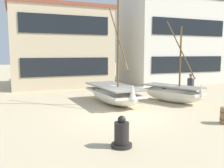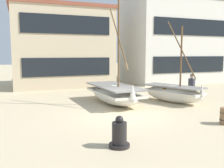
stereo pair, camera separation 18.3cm
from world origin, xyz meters
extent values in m
plane|color=#CCB78E|center=(0.00, 0.00, 0.00)|extent=(120.00, 120.00, 0.00)
ellipsoid|color=silver|center=(4.26, 1.68, 0.52)|extent=(2.72, 4.02, 1.03)
cube|color=silver|center=(4.26, 1.68, 0.64)|extent=(2.67, 3.89, 0.12)
cube|color=gray|center=(4.26, 1.68, 0.99)|extent=(2.73, 3.97, 0.07)
cone|color=silver|center=(4.98, 0.00, 0.98)|extent=(0.35, 0.35, 0.72)
cylinder|color=brown|center=(4.45, 1.24, 2.64)|extent=(0.10, 0.10, 3.83)
cylinder|color=brown|center=(4.45, 1.24, 3.22)|extent=(0.85, 1.87, 3.40)
cube|color=brown|center=(4.15, 1.94, 0.88)|extent=(1.23, 0.64, 0.06)
ellipsoid|color=silver|center=(0.75, 2.62, 0.54)|extent=(2.14, 4.89, 1.09)
cube|color=silver|center=(0.75, 2.62, 0.68)|extent=(2.15, 4.70, 0.13)
cube|color=gray|center=(0.75, 2.62, 1.05)|extent=(2.19, 4.80, 0.08)
cone|color=silver|center=(0.87, 0.32, 1.04)|extent=(0.40, 0.40, 0.76)
cylinder|color=brown|center=(0.78, 2.02, 3.51)|extent=(0.10, 0.10, 5.50)
cylinder|color=brown|center=(0.78, 2.02, 3.87)|extent=(0.19, 2.42, 3.57)
cube|color=brown|center=(0.73, 2.98, 0.93)|extent=(1.82, 0.25, 0.06)
cylinder|color=#33333D|center=(5.60, 1.64, 0.44)|extent=(0.26, 0.26, 0.88)
cube|color=#383842|center=(5.60, 1.64, 1.15)|extent=(0.32, 0.41, 0.54)
sphere|color=tan|center=(5.60, 1.64, 1.54)|extent=(0.22, 0.22, 0.22)
cylinder|color=#2D2823|center=(5.60, 1.64, 1.66)|extent=(0.24, 0.24, 0.05)
cylinder|color=black|center=(-1.60, -3.85, 0.05)|extent=(0.68, 0.68, 0.10)
cylinder|color=black|center=(-1.60, -3.85, 0.46)|extent=(0.48, 0.48, 0.71)
sphere|color=black|center=(-1.60, -3.85, 0.89)|extent=(0.26, 0.26, 0.26)
cube|color=beige|center=(-0.69, 11.84, 3.42)|extent=(8.58, 5.03, 6.84)
cube|color=brown|center=(-0.69, 11.84, 6.99)|extent=(8.93, 5.23, 0.30)
cube|color=black|center=(-0.69, 9.29, 1.88)|extent=(7.21, 0.06, 1.50)
cube|color=black|center=(-0.69, 9.29, 5.30)|extent=(7.21, 0.06, 1.50)
cube|color=silver|center=(10.88, 11.70, 5.26)|extent=(9.67, 6.45, 10.52)
cube|color=black|center=(10.88, 8.45, 1.93)|extent=(8.12, 0.06, 1.54)
cube|color=black|center=(10.88, 8.45, 5.43)|extent=(8.12, 0.06, 1.54)
camera|label=1|loc=(-4.69, -10.77, 2.99)|focal=39.32mm
camera|label=2|loc=(-4.52, -10.84, 2.99)|focal=39.32mm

